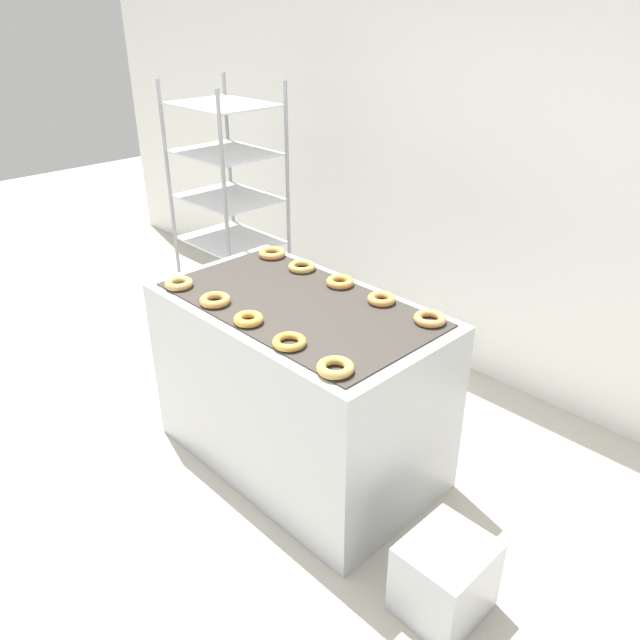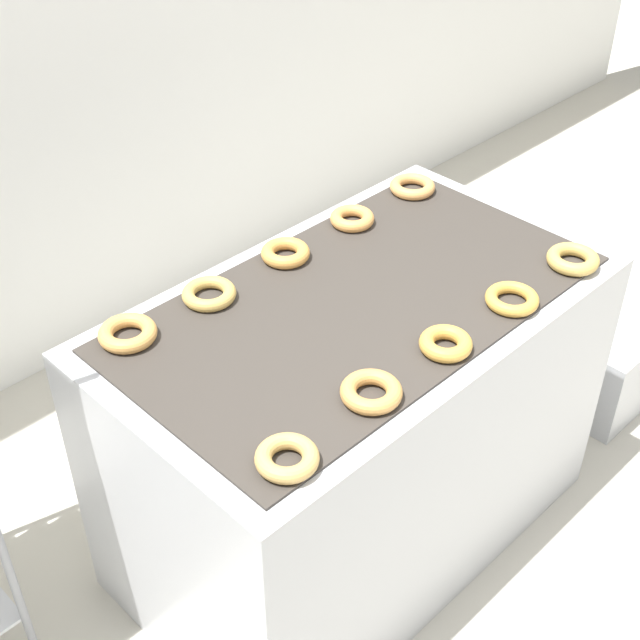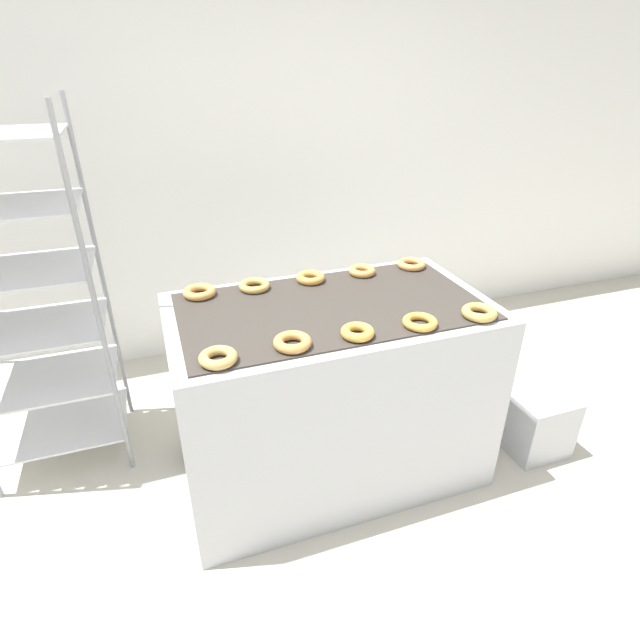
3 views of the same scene
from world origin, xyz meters
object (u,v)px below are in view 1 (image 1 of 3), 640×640
baking_rack_cart (230,219)px  donut_near_center (248,319)px  donut_near_leftmost (179,283)px  fryer_machine (299,385)px  glaze_bin (445,577)px  donut_far_center (340,282)px  donut_far_right (381,299)px  donut_near_rightmost (335,368)px  donut_far_leftmost (272,253)px  donut_near_right (289,342)px  donut_far_left (302,267)px  donut_near_left (215,300)px  donut_far_rightmost (430,319)px

baking_rack_cart → donut_near_center: size_ratio=13.29×
donut_near_leftmost → donut_near_center: bearing=0.8°
fryer_machine → glaze_bin: 1.15m
donut_near_leftmost → donut_far_center: size_ratio=1.00×
donut_far_center → fryer_machine: bearing=-89.9°
glaze_bin → donut_far_right: 1.24m
fryer_machine → donut_near_rightmost: (0.55, -0.31, 0.49)m
fryer_machine → donut_far_leftmost: size_ratio=9.63×
donut_near_right → donut_near_rightmost: size_ratio=0.97×
glaze_bin → donut_far_left: size_ratio=2.37×
fryer_machine → baking_rack_cart: size_ratio=0.81×
donut_far_leftmost → donut_far_center: 0.54m
donut_near_leftmost → donut_near_rightmost: 1.10m
donut_near_leftmost → baking_rack_cart: bearing=130.4°
donut_near_leftmost → donut_far_right: bearing=35.7°
donut_far_center → donut_far_right: size_ratio=1.05×
donut_near_left → donut_near_center: size_ratio=1.10×
baking_rack_cart → donut_far_leftmost: size_ratio=11.89×
donut_near_center → donut_near_rightmost: size_ratio=0.90×
baking_rack_cart → donut_near_left: size_ratio=12.11×
donut_near_rightmost → donut_far_leftmost: 1.25m
donut_near_right → donut_far_left: size_ratio=0.98×
donut_near_right → donut_far_rightmost: (0.28, 0.59, 0.00)m
donut_far_leftmost → donut_far_right: size_ratio=1.11×
donut_far_left → donut_far_center: size_ratio=1.04×
glaze_bin → donut_near_left: size_ratio=2.36×
baking_rack_cart → donut_near_right: size_ratio=12.39×
donut_far_rightmost → donut_far_center: bearing=-179.9°
baking_rack_cart → donut_far_rightmost: bearing=-8.6°
donut_far_right → donut_near_rightmost: bearing=-64.9°
donut_near_rightmost → donut_far_rightmost: bearing=89.7°
fryer_machine → donut_far_center: (-0.00, 0.29, 0.49)m
donut_far_center → donut_far_left: bearing=-179.8°
fryer_machine → donut_far_left: 0.63m
baking_rack_cart → glaze_bin: size_ratio=5.13×
donut_near_left → baking_rack_cart: bearing=140.2°
donut_near_right → donut_far_right: donut_far_right is taller
donut_near_rightmost → glaze_bin: bearing=9.2°
donut_far_rightmost → donut_near_right: bearing=-115.6°
donut_near_center → donut_near_leftmost: bearing=-179.2°
donut_near_rightmost → donut_far_center: bearing=132.9°
donut_far_right → donut_near_left: bearing=-133.2°
donut_near_leftmost → donut_far_leftmost: (0.01, 0.60, 0.00)m
donut_near_center → donut_near_left: bearing=178.1°
donut_near_leftmost → donut_far_right: (0.82, 0.59, -0.00)m
donut_far_left → donut_near_rightmost: bearing=-35.5°
glaze_bin → donut_near_center: 1.35m
donut_near_left → donut_near_center: (0.26, -0.01, -0.00)m
fryer_machine → donut_far_leftmost: 0.78m
donut_near_leftmost → donut_near_rightmost: size_ratio=0.95×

